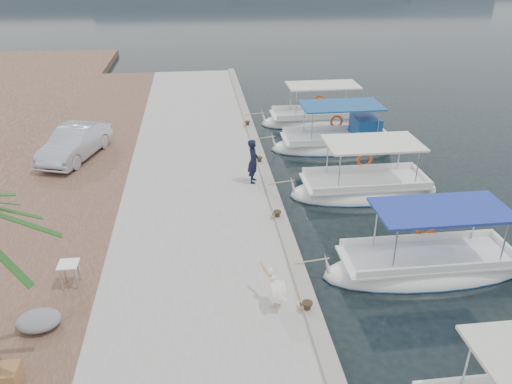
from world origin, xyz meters
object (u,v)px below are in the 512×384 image
Objects in this scene: fishing_caique_c at (364,190)px; fishing_caique_d at (337,144)px; parked_car at (75,143)px; fishing_caique_b at (426,268)px; fishing_caique_e at (318,121)px; pelican at (277,290)px; fisherman at (253,161)px.

fishing_caique_c is 5.16m from fishing_caique_d.
fishing_caique_c is at bearing -0.49° from parked_car.
fishing_caique_b is 1.52× the size of parked_car.
fishing_caique_d and fishing_caique_e have the same top height.
parked_car is at bearing 142.07° from fishing_caique_b.
pelican is at bearing -38.89° from parked_car.
parked_car reaches higher than pelican.
fishing_caique_d is 6.72m from fisherman.
fisherman is at bearing -136.47° from fishing_caique_d.
pelican is 0.71× the size of fisherman.
parked_car is (-7.38, 11.34, 0.20)m from pelican.
fishing_caique_c is 8.74m from pelican.
fishing_caique_d is at bearing 67.75° from pelican.
pelican is at bearing -161.46° from fishing_caique_b.
fishing_caique_d is 0.99× the size of fishing_caique_e.
parked_car is (-7.65, 3.50, -0.19)m from fisherman.
pelican is 0.29× the size of parked_car.
fishing_caique_e reaches higher than parked_car.
pelican is (-5.00, -16.30, 0.89)m from fishing_caique_e.
fishing_caique_d is (0.26, 5.15, 0.07)m from fishing_caique_c.
fishing_caique_d is (0.06, 10.72, 0.07)m from fishing_caique_b.
fishing_caique_e is at bearing 90.08° from fishing_caique_b.
fisherman reaches higher than parked_car.
pelican is at bearing -123.57° from fishing_caique_c.
fishing_caique_d is at bearing -34.78° from fisherman.
parked_car is (-12.45, -1.06, 1.02)m from fishing_caique_d.
fisherman is at bearing 87.98° from pelican.
pelican is at bearing -112.25° from fishing_caique_d.
parked_car is at bearing -158.17° from fishing_caique_e.
fishing_caique_b is at bearing -19.86° from parked_car.
fisherman is (-4.80, -4.56, 1.21)m from fishing_caique_d.
fishing_caique_e is 9.76m from fisherman.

